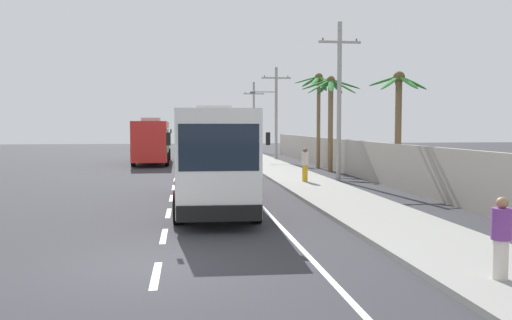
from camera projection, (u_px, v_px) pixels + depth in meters
name	position (u px, v px, depth m)	size (l,w,h in m)	color
ground_plane	(158.00, 265.00, 11.43)	(160.00, 160.00, 0.00)	#303035
sidewalk_kerb	(336.00, 196.00, 22.20)	(3.20, 90.00, 0.14)	gray
lane_markings	(216.00, 186.00, 26.37)	(3.54, 71.09, 0.01)	white
boundary_wall	(387.00, 164.00, 26.59)	(0.24, 60.00, 2.14)	#9E998E
coach_bus_foreground	(214.00, 154.00, 19.96)	(3.04, 11.05, 3.76)	white
coach_bus_far_lane	(152.00, 140.00, 42.60)	(3.02, 11.01, 3.62)	red
motorcycle_beside_bus	(251.00, 169.00, 28.87)	(0.56, 1.96, 1.55)	black
pedestrian_midwalk	(501.00, 237.00, 9.84)	(0.36, 0.36, 1.54)	beige
pedestrian_far_walk	(305.00, 164.00, 27.28)	(0.36, 0.36, 1.72)	gold
utility_pole_mid	(339.00, 98.00, 28.73)	(2.33, 0.24, 8.58)	#9E9E99
utility_pole_far	(275.00, 110.00, 45.81)	(3.54, 0.24, 8.04)	#9E9E99
utility_pole_distant	(254.00, 115.00, 63.01)	(2.46, 0.24, 8.20)	#9E9E99
palm_nearest	(331.00, 104.00, 34.55)	(3.80, 3.67, 6.24)	brown
palm_second	(318.00, 97.00, 37.31)	(3.46, 3.24, 6.71)	brown
palm_third	(398.00, 107.00, 25.24)	(2.73, 2.73, 5.59)	brown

